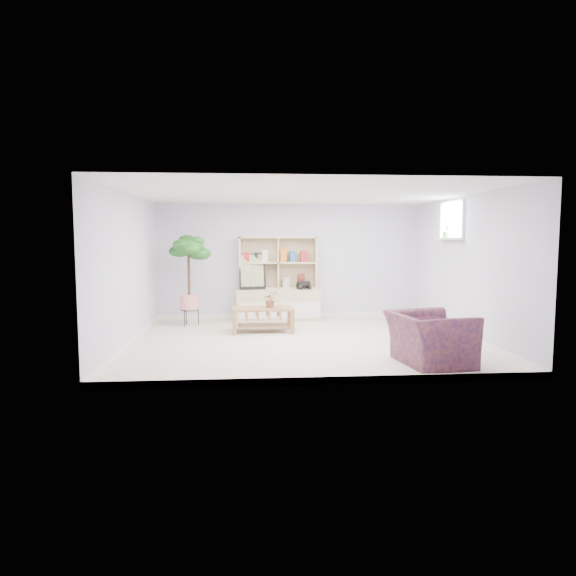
{
  "coord_description": "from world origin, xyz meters",
  "views": [
    {
      "loc": [
        -0.9,
        -8.24,
        1.7
      ],
      "look_at": [
        -0.21,
        0.23,
        0.86
      ],
      "focal_mm": 32.0,
      "sensor_mm": 36.0,
      "label": 1
    }
  ],
  "objects": [
    {
      "name": "toy_truck",
      "position": [
        0.27,
        2.13,
        0.74
      ],
      "size": [
        0.39,
        0.3,
        0.19
      ],
      "primitive_type": null,
      "rotation": [
        0.0,
        0.0,
        0.18
      ],
      "color": "black",
      "rests_on": "storage_unit"
    },
    {
      "name": "window_sill",
      "position": [
        2.67,
        0.6,
        1.68
      ],
      "size": [
        0.14,
        1.0,
        0.04
      ],
      "primitive_type": "cube",
      "color": "white",
      "rests_on": "walls"
    },
    {
      "name": "floor",
      "position": [
        0.0,
        0.0,
        0.0
      ],
      "size": [
        5.5,
        5.0,
        0.01
      ],
      "primitive_type": "cube",
      "color": "beige",
      "rests_on": "ground"
    },
    {
      "name": "storage_unit",
      "position": [
        -0.24,
        2.24,
        0.86
      ],
      "size": [
        1.72,
        0.58,
        1.72
      ],
      "primitive_type": null,
      "color": "beige",
      "rests_on": "floor"
    },
    {
      "name": "armchair",
      "position": [
        1.56,
        -1.62,
        0.4
      ],
      "size": [
        1.07,
        1.19,
        0.79
      ],
      "primitive_type": "imported",
      "rotation": [
        0.0,
        0.0,
        1.71
      ],
      "color": "#121342",
      "rests_on": "floor"
    },
    {
      "name": "window",
      "position": [
        2.73,
        0.6,
        2.0
      ],
      "size": [
        0.1,
        0.98,
        0.68
      ],
      "primitive_type": null,
      "color": "#C6DCFB",
      "rests_on": "walls"
    },
    {
      "name": "walls",
      "position": [
        0.0,
        0.0,
        1.2
      ],
      "size": [
        5.51,
        5.01,
        2.4
      ],
      "color": "silver",
      "rests_on": "floor"
    },
    {
      "name": "ceiling",
      "position": [
        0.0,
        0.0,
        2.4
      ],
      "size": [
        5.5,
        5.0,
        0.01
      ],
      "primitive_type": "cube",
      "color": "white",
      "rests_on": "walls"
    },
    {
      "name": "sill_plant",
      "position": [
        2.67,
        0.72,
        1.81
      ],
      "size": [
        0.14,
        0.13,
        0.22
      ],
      "primitive_type": "imported",
      "rotation": [
        0.0,
        0.0,
        -0.22
      ],
      "color": "#0F4D11",
      "rests_on": "window_sill"
    },
    {
      "name": "baseboard",
      "position": [
        0.0,
        0.0,
        0.05
      ],
      "size": [
        5.5,
        5.0,
        0.1
      ],
      "primitive_type": null,
      "color": "white",
      "rests_on": "floor"
    },
    {
      "name": "coffee_table",
      "position": [
        -0.61,
        0.92,
        0.22
      ],
      "size": [
        1.1,
        0.62,
        0.44
      ],
      "primitive_type": null,
      "rotation": [
        0.0,
        0.0,
        0.02
      ],
      "color": "brown",
      "rests_on": "floor"
    },
    {
      "name": "poster",
      "position": [
        -0.78,
        2.22,
        1.01
      ],
      "size": [
        0.54,
        0.2,
        0.73
      ],
      "primitive_type": null,
      "rotation": [
        0.0,
        0.0,
        0.15
      ],
      "color": "yellow",
      "rests_on": "storage_unit"
    },
    {
      "name": "floor_tree",
      "position": [
        -2.0,
        1.72,
        0.88
      ],
      "size": [
        0.65,
        0.65,
        1.76
      ],
      "primitive_type": null,
      "rotation": [
        0.0,
        0.0,
        0.01
      ],
      "color": "#0F4D11",
      "rests_on": "floor"
    },
    {
      "name": "table_plant",
      "position": [
        -0.47,
        0.88,
        0.59
      ],
      "size": [
        0.28,
        0.25,
        0.29
      ],
      "primitive_type": "imported",
      "rotation": [
        0.0,
        0.0,
        0.09
      ],
      "color": "#2B7728",
      "rests_on": "coffee_table"
    }
  ]
}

